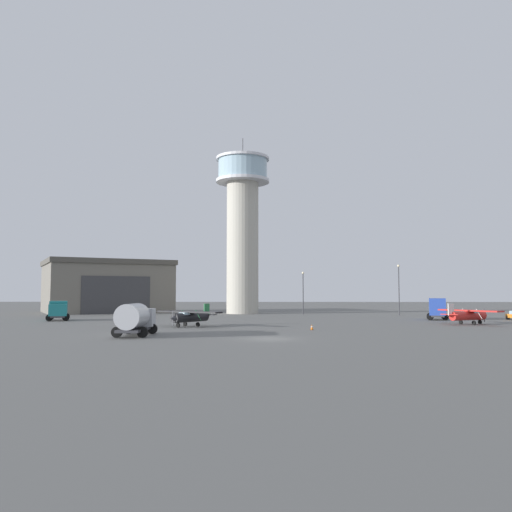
{
  "coord_description": "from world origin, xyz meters",
  "views": [
    {
      "loc": [
        0.2,
        -46.7,
        3.98
      ],
      "look_at": [
        -1.84,
        24.12,
        8.98
      ],
      "focal_mm": 37.12,
      "sensor_mm": 36.0,
      "label": 1
    }
  ],
  "objects_px": {
    "light_post_north": "(399,285)",
    "truck_box_teal": "(58,310)",
    "truck_box_blue": "(437,308)",
    "airplane_red": "(468,315)",
    "light_post_east": "(303,289)",
    "airplane_black": "(191,316)",
    "truck_fuel_tanker_silver": "(135,318)",
    "traffic_cone_near_right": "(312,327)",
    "control_tower": "(243,222)"
  },
  "relations": [
    {
      "from": "airplane_black",
      "to": "truck_box_blue",
      "type": "bearing_deg",
      "value": 148.56
    },
    {
      "from": "airplane_red",
      "to": "light_post_east",
      "type": "height_order",
      "value": "light_post_east"
    },
    {
      "from": "control_tower",
      "to": "truck_box_blue",
      "type": "bearing_deg",
      "value": -37.46
    },
    {
      "from": "airplane_black",
      "to": "traffic_cone_near_right",
      "type": "bearing_deg",
      "value": 101.26
    },
    {
      "from": "truck_box_blue",
      "to": "truck_box_teal",
      "type": "bearing_deg",
      "value": 109.65
    },
    {
      "from": "light_post_north",
      "to": "truck_box_teal",
      "type": "bearing_deg",
      "value": -160.47
    },
    {
      "from": "airplane_black",
      "to": "truck_fuel_tanker_silver",
      "type": "distance_m",
      "value": 14.53
    },
    {
      "from": "truck_fuel_tanker_silver",
      "to": "airplane_red",
      "type": "bearing_deg",
      "value": -64.63
    },
    {
      "from": "light_post_east",
      "to": "control_tower",
      "type": "bearing_deg",
      "value": 165.88
    },
    {
      "from": "airplane_red",
      "to": "traffic_cone_near_right",
      "type": "height_order",
      "value": "airplane_red"
    },
    {
      "from": "truck_box_blue",
      "to": "light_post_east",
      "type": "bearing_deg",
      "value": 58.81
    },
    {
      "from": "truck_box_teal",
      "to": "airplane_red",
      "type": "bearing_deg",
      "value": 61.12
    },
    {
      "from": "light_post_east",
      "to": "traffic_cone_near_right",
      "type": "bearing_deg",
      "value": -92.2
    },
    {
      "from": "light_post_east",
      "to": "airplane_black",
      "type": "bearing_deg",
      "value": -112.66
    },
    {
      "from": "airplane_red",
      "to": "truck_fuel_tanker_silver",
      "type": "relative_size",
      "value": 1.24
    },
    {
      "from": "control_tower",
      "to": "traffic_cone_near_right",
      "type": "bearing_deg",
      "value": -77.64
    },
    {
      "from": "truck_box_teal",
      "to": "light_post_east",
      "type": "distance_m",
      "value": 44.51
    },
    {
      "from": "truck_box_teal",
      "to": "traffic_cone_near_right",
      "type": "xyz_separation_m",
      "value": [
        35.71,
        -19.06,
        -1.29
      ]
    },
    {
      "from": "truck_box_blue",
      "to": "traffic_cone_near_right",
      "type": "distance_m",
      "value": 30.51
    },
    {
      "from": "truck_fuel_tanker_silver",
      "to": "light_post_north",
      "type": "xyz_separation_m",
      "value": [
        35.84,
        47.15,
        3.76
      ]
    },
    {
      "from": "truck_fuel_tanker_silver",
      "to": "truck_box_blue",
      "type": "bearing_deg",
      "value": -51.91
    },
    {
      "from": "airplane_black",
      "to": "airplane_red",
      "type": "bearing_deg",
      "value": 130.52
    },
    {
      "from": "light_post_east",
      "to": "traffic_cone_near_right",
      "type": "relative_size",
      "value": 13.53
    },
    {
      "from": "light_post_east",
      "to": "truck_fuel_tanker_silver",
      "type": "bearing_deg",
      "value": -109.96
    },
    {
      "from": "airplane_black",
      "to": "light_post_east",
      "type": "xyz_separation_m",
      "value": [
        15.71,
        37.62,
        3.6
      ]
    },
    {
      "from": "airplane_black",
      "to": "light_post_east",
      "type": "height_order",
      "value": "light_post_east"
    },
    {
      "from": "truck_fuel_tanker_silver",
      "to": "airplane_black",
      "type": "bearing_deg",
      "value": -13.95
    },
    {
      "from": "airplane_black",
      "to": "truck_box_blue",
      "type": "height_order",
      "value": "truck_box_blue"
    },
    {
      "from": "truck_box_teal",
      "to": "control_tower",
      "type": "bearing_deg",
      "value": 116.21
    },
    {
      "from": "airplane_black",
      "to": "truck_fuel_tanker_silver",
      "type": "bearing_deg",
      "value": 19.9
    },
    {
      "from": "airplane_black",
      "to": "traffic_cone_near_right",
      "type": "xyz_separation_m",
      "value": [
        14.05,
        -5.4,
        -0.96
      ]
    },
    {
      "from": "airplane_black",
      "to": "airplane_red",
      "type": "distance_m",
      "value": 35.05
    },
    {
      "from": "control_tower",
      "to": "truck_box_blue",
      "type": "relative_size",
      "value": 5.64
    },
    {
      "from": "control_tower",
      "to": "truck_box_blue",
      "type": "height_order",
      "value": "control_tower"
    },
    {
      "from": "control_tower",
      "to": "traffic_cone_near_right",
      "type": "distance_m",
      "value": 50.31
    },
    {
      "from": "truck_fuel_tanker_silver",
      "to": "traffic_cone_near_right",
      "type": "bearing_deg",
      "value": -64.46
    },
    {
      "from": "airplane_red",
      "to": "truck_fuel_tanker_silver",
      "type": "bearing_deg",
      "value": 176.73
    },
    {
      "from": "truck_box_blue",
      "to": "airplane_red",
      "type": "bearing_deg",
      "value": -163.5
    },
    {
      "from": "control_tower",
      "to": "airplane_red",
      "type": "relative_size",
      "value": 4.08
    },
    {
      "from": "truck_box_blue",
      "to": "airplane_black",
      "type": "bearing_deg",
      "value": 132.45
    },
    {
      "from": "light_post_east",
      "to": "light_post_north",
      "type": "xyz_separation_m",
      "value": [
        17.03,
        -4.66,
        0.58
      ]
    },
    {
      "from": "airplane_black",
      "to": "traffic_cone_near_right",
      "type": "distance_m",
      "value": 15.08
    },
    {
      "from": "truck_box_blue",
      "to": "light_post_north",
      "type": "distance_m",
      "value": 16.39
    },
    {
      "from": "airplane_red",
      "to": "truck_box_blue",
      "type": "bearing_deg",
      "value": 60.11
    },
    {
      "from": "airplane_black",
      "to": "traffic_cone_near_right",
      "type": "height_order",
      "value": "airplane_black"
    },
    {
      "from": "traffic_cone_near_right",
      "to": "light_post_east",
      "type": "bearing_deg",
      "value": 87.8
    },
    {
      "from": "airplane_red",
      "to": "truck_box_teal",
      "type": "bearing_deg",
      "value": 141.05
    },
    {
      "from": "truck_box_teal",
      "to": "light_post_north",
      "type": "height_order",
      "value": "light_post_north"
    },
    {
      "from": "truck_fuel_tanker_silver",
      "to": "light_post_east",
      "type": "height_order",
      "value": "light_post_east"
    },
    {
      "from": "truck_box_teal",
      "to": "light_post_north",
      "type": "relative_size",
      "value": 0.68
    }
  ]
}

